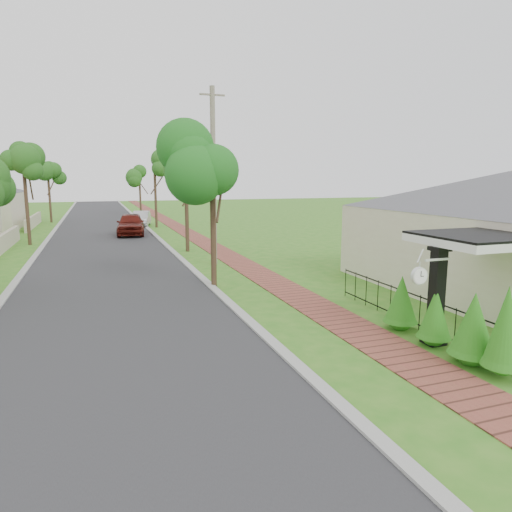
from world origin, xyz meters
TOP-DOWN VIEW (x-y plane):
  - ground at (0.00, 0.00)m, footprint 160.00×160.00m
  - road at (-3.00, 20.00)m, footprint 7.00×120.00m
  - kerb_right at (0.65, 20.00)m, footprint 0.30×120.00m
  - kerb_left at (-6.65, 20.00)m, footprint 0.30×120.00m
  - sidewalk at (3.25, 20.00)m, footprint 1.50×120.00m
  - porch_post at (4.55, -1.00)m, footprint 0.48×0.48m
  - picket_fence at (4.90, -0.00)m, footprint 0.03×8.02m
  - street_trees at (-2.87, 26.84)m, footprint 10.70×37.65m
  - hedge_row at (4.45, -1.68)m, footprint 0.92×4.21m
  - parked_car_red at (-1.00, 25.18)m, footprint 2.40×4.95m
  - parked_car_white at (0.40, 31.77)m, footprint 2.11×4.13m
  - near_tree at (0.80, 7.00)m, footprint 2.20×2.20m
  - utility_pole at (1.98, 11.50)m, footprint 1.20×0.24m
  - station_clock at (3.69, -1.40)m, footprint 1.06×0.13m

SIDE VIEW (x-z plane):
  - ground at x=0.00m, z-range 0.00..0.00m
  - road at x=-3.00m, z-range -0.01..0.01m
  - kerb_right at x=0.65m, z-range -0.05..0.05m
  - kerb_left at x=-6.65m, z-range -0.05..0.05m
  - sidewalk at x=3.25m, z-range -0.01..0.01m
  - picket_fence at x=4.90m, z-range 0.03..1.03m
  - parked_car_white at x=0.40m, z-range 0.00..1.30m
  - parked_car_red at x=-1.00m, z-range 0.00..1.63m
  - hedge_row at x=4.45m, z-range -0.20..1.86m
  - porch_post at x=4.55m, z-range -0.14..2.38m
  - station_clock at x=3.69m, z-range 1.65..2.25m
  - utility_pole at x=1.98m, z-range 0.06..8.47m
  - near_tree at x=0.80m, z-range 1.68..7.32m
  - street_trees at x=-2.87m, z-range 1.59..7.48m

